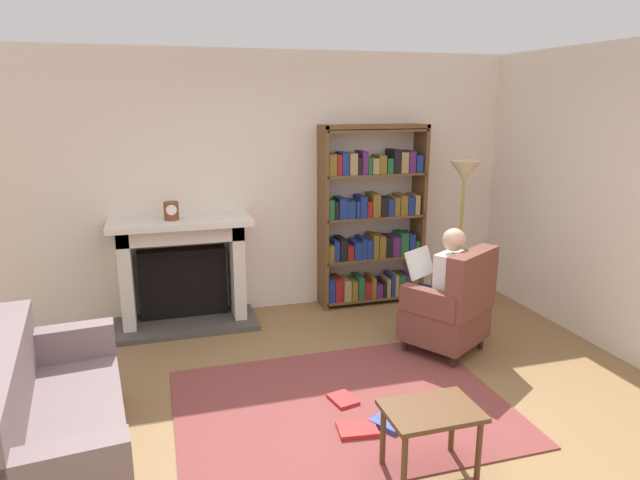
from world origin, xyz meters
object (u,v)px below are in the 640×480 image
Objects in this scene: floor_lamp at (464,185)px; sofa_floral at (51,426)px; bookshelf at (372,220)px; seated_reader at (441,284)px; fireplace at (183,268)px; mantel_clock at (171,211)px; armchair_reading at (452,308)px; side_table at (431,419)px.

sofa_floral is at bearing -154.14° from floor_lamp.
bookshelf is 1.72× the size of seated_reader.
mantel_clock is at bearing -127.70° from fireplace.
sofa_floral is at bearing -111.04° from mantel_clock.
mantel_clock is at bearing -176.32° from bookshelf.
bookshelf reaches higher than mantel_clock.
armchair_reading is 0.61× the size of floor_lamp.
bookshelf is 1.22× the size of floor_lamp.
seated_reader is (2.25, -1.19, -0.56)m from mantel_clock.
bookshelf is (2.03, 0.04, 0.36)m from fireplace.
armchair_reading is 3.24m from sofa_floral.
fireplace is at bearing -179.01° from bookshelf.
bookshelf is 2.02× the size of armchair_reading.
mantel_clock is 0.10× the size of sofa_floral.
mantel_clock is 0.11× the size of floor_lamp.
armchair_reading is (2.31, -1.29, -0.76)m from mantel_clock.
side_table is (-0.96, -1.47, -0.06)m from armchair_reading.
side_table is 3.10m from floor_lamp.
seated_reader is at bearing -30.83° from fireplace.
floor_lamp is at bearing -159.97° from seated_reader.
side_table is at bearing 24.99° from armchair_reading.
seated_reader is at bearing 60.16° from side_table.
armchair_reading is 0.55× the size of sofa_floral.
mantel_clock is 2.75m from armchair_reading.
armchair_reading is 0.85× the size of seated_reader.
fireplace is 7.99× the size of mantel_clock.
armchair_reading is 1.73× the size of side_table.
floor_lamp is at bearing -5.89° from mantel_clock.
mantel_clock reaches higher than sofa_floral.
seated_reader reaches higher than fireplace.
floor_lamp reaches higher than sofa_floral.
fireplace is 2.53m from seated_reader.
seated_reader is 0.65× the size of sofa_floral.
armchair_reading is at bearing 56.79° from side_table.
bookshelf reaches higher than seated_reader.
mantel_clock is 0.31× the size of side_table.
fireplace reaches higher than side_table.
side_table is at bearing -66.13° from fireplace.
sofa_floral is at bearing -16.84° from armchair_reading.
armchair_reading is 1.76m from side_table.
side_table is at bearing 28.36° from seated_reader.
armchair_reading is at bearing 90.00° from seated_reader.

